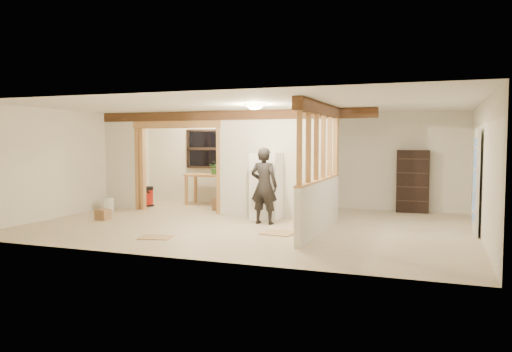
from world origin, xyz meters
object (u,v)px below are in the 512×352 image
at_px(shop_vac, 146,196).
at_px(bookshelf, 413,181).
at_px(woman, 264,186).
at_px(work_table, 211,190).
at_px(refrigerator, 266,186).

xyz_separation_m(shop_vac, bookshelf, (6.86, 1.24, 0.50)).
bearing_deg(shop_vac, woman, -22.58).
bearing_deg(shop_vac, bookshelf, 10.23).
bearing_deg(work_table, refrigerator, -36.04).
distance_m(shop_vac, bookshelf, 6.99).
height_order(woman, work_table, woman).
bearing_deg(bookshelf, refrigerator, -144.22).
distance_m(woman, shop_vac, 4.33).
distance_m(refrigerator, bookshelf, 3.78).
xyz_separation_m(woman, shop_vac, (-3.97, 1.65, -0.55)).
distance_m(refrigerator, woman, 0.70).
bearing_deg(refrigerator, shop_vac, 165.60).
height_order(woman, shop_vac, woman).
height_order(work_table, shop_vac, work_table).
height_order(refrigerator, woman, woman).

